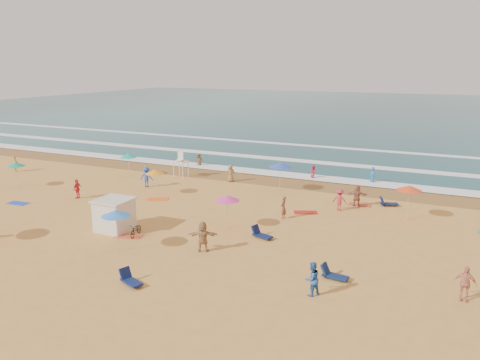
% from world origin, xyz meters
% --- Properties ---
extents(ground, '(220.00, 220.00, 0.00)m').
position_xyz_m(ground, '(0.00, 0.00, 0.00)').
color(ground, gold).
rests_on(ground, ground).
extents(ocean, '(220.00, 140.00, 0.18)m').
position_xyz_m(ocean, '(0.00, 84.00, 0.00)').
color(ocean, '#0C4756').
rests_on(ocean, ground).
extents(wet_sand, '(220.00, 220.00, 0.00)m').
position_xyz_m(wet_sand, '(0.00, 12.50, 0.01)').
color(wet_sand, olive).
rests_on(wet_sand, ground).
extents(surf_foam, '(200.00, 18.70, 0.05)m').
position_xyz_m(surf_foam, '(0.00, 21.32, 0.10)').
color(surf_foam, white).
rests_on(surf_foam, ground).
extents(cabana, '(2.00, 2.00, 2.00)m').
position_xyz_m(cabana, '(-4.87, -4.35, 1.00)').
color(cabana, silver).
rests_on(cabana, ground).
extents(cabana_roof, '(2.20, 2.20, 0.12)m').
position_xyz_m(cabana_roof, '(-4.87, -4.35, 2.06)').
color(cabana_roof, silver).
rests_on(cabana_roof, cabana).
extents(bicycle, '(0.89, 1.63, 0.81)m').
position_xyz_m(bicycle, '(-2.97, -4.65, 0.40)').
color(bicycle, black).
rests_on(bicycle, ground).
extents(lifeguard_stand, '(1.20, 1.20, 2.10)m').
position_xyz_m(lifeguard_stand, '(-8.74, 10.14, 1.05)').
color(lifeguard_stand, white).
rests_on(lifeguard_stand, ground).
extents(beach_umbrellas, '(49.29, 23.90, 0.77)m').
position_xyz_m(beach_umbrellas, '(2.89, -0.32, 2.12)').
color(beach_umbrellas, '#15B09C').
rests_on(beach_umbrellas, ground).
extents(loungers, '(51.72, 20.56, 0.34)m').
position_xyz_m(loungers, '(8.81, -1.98, 0.17)').
color(loungers, '#0E1D46').
rests_on(loungers, ground).
extents(towels, '(45.67, 22.94, 0.03)m').
position_xyz_m(towels, '(1.41, -3.74, 0.01)').
color(towels, '#B24216').
rests_on(towels, ground).
extents(beachgoers, '(45.07, 26.15, 2.07)m').
position_xyz_m(beachgoers, '(-0.07, 3.02, 0.81)').
color(beachgoers, tan).
rests_on(beachgoers, ground).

